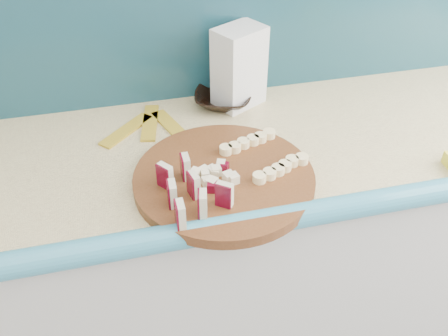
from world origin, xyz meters
name	(u,v)px	position (x,y,z in m)	size (l,w,h in m)	color
kitchen_counter	(224,260)	(0.10, 1.50, 0.46)	(2.20, 0.63, 0.91)	beige
backsplash	(200,15)	(0.10, 1.79, 1.16)	(2.20, 0.02, 0.50)	teal
cutting_board	(224,179)	(0.06, 1.35, 0.92)	(0.43, 0.43, 0.03)	#4F2910
apple_wedges	(189,190)	(-0.03, 1.28, 0.97)	(0.15, 0.20, 0.06)	beige
apple_chunks	(214,175)	(0.04, 1.34, 0.95)	(0.07, 0.07, 0.02)	beige
banana_slices	(264,154)	(0.17, 1.39, 0.95)	(0.20, 0.20, 0.02)	#F7DB97
brown_bowl	(223,98)	(0.15, 1.71, 0.93)	(0.17, 0.17, 0.04)	black
flour_bag	(239,67)	(0.19, 1.71, 1.03)	(0.14, 0.10, 0.23)	silver
banana_peel	(150,126)	(-0.08, 1.63, 0.91)	(0.25, 0.22, 0.01)	gold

